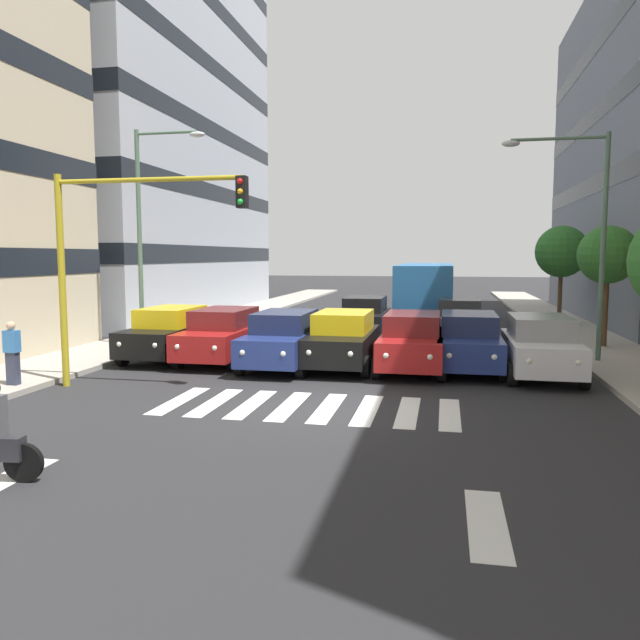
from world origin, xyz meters
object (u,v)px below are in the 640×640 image
car_row2_1 (459,320)px  bus_behind_traffic (426,287)px  car_3 (343,339)px  street_tree_2 (562,252)px  traffic_light_gantry (114,243)px  street_tree_1 (608,255)px  car_row2_0 (365,317)px  car_1 (469,342)px  car_5 (223,335)px  car_6 (170,333)px  car_4 (284,339)px  street_lamp_left (586,221)px  street_lamp_right (149,218)px  car_0 (540,346)px  pedestrian_waiting (12,352)px  car_2 (412,341)px

car_row2_1 → bus_behind_traffic: size_ratio=0.42×
car_3 → street_tree_2: street_tree_2 is taller
traffic_light_gantry → street_tree_1: size_ratio=1.26×
street_tree_1 → bus_behind_traffic: bearing=-48.1°
car_row2_0 → traffic_light_gantry: 12.45m
car_1 → car_5: same height
car_1 → car_6: 9.65m
car_1 → car_3: bearing=3.6°
car_4 → street_lamp_left: size_ratio=0.63×
car_1 → car_row2_1: size_ratio=1.00×
street_tree_2 → car_row2_0: bearing=34.6°
street_tree_1 → car_row2_1: bearing=-13.2°
car_row2_1 → traffic_light_gantry: bearing=50.5°
car_row2_0 → car_row2_1: size_ratio=1.00×
street_lamp_right → car_0: bearing=170.0°
car_4 → pedestrian_waiting: (5.93, 4.50, 0.11)m
street_tree_1 → street_tree_2: (0.24, -7.61, 0.17)m
car_0 → street_lamp_left: 4.56m
car_2 → street_tree_2: (-6.39, -13.07, 2.73)m
car_6 → car_row2_0: (-5.67, -6.54, 0.00)m
car_5 → car_row2_0: 7.67m
car_3 → pedestrian_waiting: pedestrian_waiting is taller
car_1 → car_row2_1: same height
car_row2_0 → bus_behind_traffic: bus_behind_traffic is taller
car_6 → car_1: bearing=178.9°
car_3 → car_4: same height
car_6 → car_row2_0: same height
car_5 → car_4: bearing=164.5°
car_3 → traffic_light_gantry: traffic_light_gantry is taller
street_tree_2 → car_3: bearing=56.8°
car_0 → car_4: size_ratio=1.00×
car_4 → traffic_light_gantry: bearing=47.5°
car_5 → street_tree_1: street_tree_1 is taller
street_lamp_left → street_lamp_right: bearing=0.1°
car_5 → traffic_light_gantry: traffic_light_gantry is taller
car_3 → pedestrian_waiting: size_ratio=2.72×
car_4 → pedestrian_waiting: size_ratio=2.72×
car_6 → street_lamp_left: (-13.15, -1.65, 3.60)m
car_row2_0 → bus_behind_traffic: 6.35m
street_lamp_right → street_tree_2: size_ratio=1.63×
car_3 → car_6: same height
car_1 → pedestrian_waiting: (11.47, 5.08, 0.11)m
traffic_light_gantry → pedestrian_waiting: bearing=16.7°
car_0 → car_1: same height
car_row2_0 → car_row2_1: (-3.82, 0.37, 0.00)m
car_5 → bus_behind_traffic: size_ratio=0.42×
car_row2_1 → traffic_light_gantry: (8.81, 10.67, 2.87)m
car_1 → car_row2_0: same height
car_row2_1 → street_tree_1: size_ratio=1.02×
bus_behind_traffic → street_lamp_right: street_lamp_right is taller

